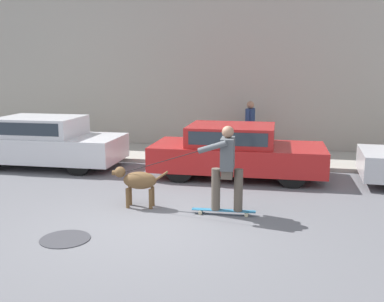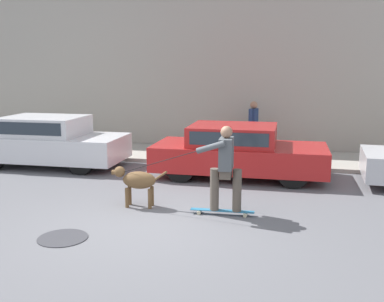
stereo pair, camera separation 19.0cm
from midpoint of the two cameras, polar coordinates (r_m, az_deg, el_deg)
ground_plane at (r=7.65m, az=-6.13°, el=-9.43°), size 36.00×36.00×0.00m
back_wall at (r=14.26m, az=3.25°, el=11.07°), size 32.00×0.30×5.45m
sidewalk_curb at (r=13.17m, az=2.14°, el=-0.58°), size 30.00×2.40×0.11m
parked_car_0 at (r=12.51m, az=-18.48°, el=1.04°), size 3.99×1.87×1.32m
parked_car_1 at (r=10.82m, az=5.14°, el=-0.06°), size 4.13×1.93×1.25m
dog at (r=8.53m, az=-7.55°, el=-3.78°), size 1.07×0.39×0.77m
skateboarder at (r=7.93m, az=3.73°, el=-1.84°), size 2.57×0.66×1.61m
pedestrian_with_bag at (r=13.47m, az=7.00°, el=3.45°), size 0.26×0.65×1.51m
manhole_cover at (r=7.35m, az=-16.54°, el=-10.66°), size 0.77×0.77×0.01m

